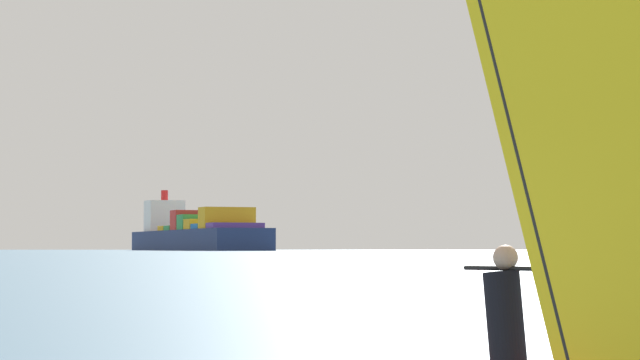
{
  "coord_description": "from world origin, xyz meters",
  "views": [
    {
      "loc": [
        4.86,
        -8.46,
        1.36
      ],
      "look_at": [
        -2.16,
        21.06,
        2.97
      ],
      "focal_mm": 71.93,
      "sensor_mm": 36.0,
      "label": 1
    }
  ],
  "objects": [
    {
      "name": "windsurfer",
      "position": [
        4.21,
        2.44,
        1.23
      ],
      "size": [
        3.58,
        2.46,
        4.38
      ],
      "rotation": [
        0.0,
        0.0,
        2.57
      ],
      "color": "red",
      "rests_on": "ground_plane"
    },
    {
      "name": "cargo_ship",
      "position": [
        -215.7,
        633.32,
        8.29
      ],
      "size": [
        124.52,
        165.3,
        34.62
      ],
      "rotation": [
        0.0,
        0.0,
        5.31
      ],
      "color": "navy",
      "rests_on": "ground_plane"
    }
  ]
}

